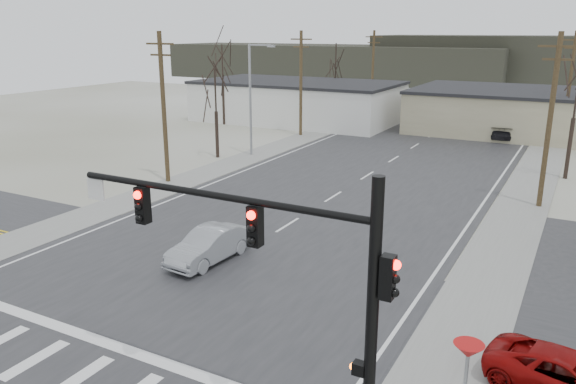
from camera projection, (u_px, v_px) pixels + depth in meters
name	position (u px, v px, depth m)	size (l,w,h in m)	color
ground	(196.00, 283.00, 23.20)	(140.00, 140.00, 0.00)	silver
main_road	(339.00, 193.00, 35.87)	(18.00, 110.00, 0.05)	#28282B
cross_road	(196.00, 282.00, 23.19)	(90.00, 10.00, 0.04)	#28282B
sidewalk_left	(242.00, 160.00, 44.93)	(3.00, 90.00, 0.06)	gray
sidewalk_right	(526.00, 196.00, 35.26)	(3.00, 90.00, 0.06)	gray
traffic_signal_mast	(296.00, 271.00, 13.05)	(8.95, 0.43, 7.20)	black
fire_hydrant	(142.00, 192.00, 34.48)	(0.24, 0.24, 0.87)	#A50C0C
yield_sign	(468.00, 354.00, 14.42)	(0.80, 0.80, 2.35)	gray
building_left_far	(297.00, 101.00, 63.67)	(22.30, 12.30, 4.50)	silver
building_right_far	(550.00, 113.00, 55.23)	(26.30, 14.30, 4.30)	tan
upole_left_b	(164.00, 106.00, 37.13)	(2.20, 0.30, 10.00)	#4E3D24
upole_left_c	(301.00, 82.00, 54.03)	(2.20, 0.30, 10.00)	#4E3D24
upole_left_d	(373.00, 69.00, 70.94)	(2.20, 0.30, 10.00)	#4E3D24
upole_right_a	(550.00, 119.00, 31.71)	(2.20, 0.30, 10.00)	#4E3D24
upole_right_b	(569.00, 86.00, 50.31)	(2.20, 0.30, 10.00)	#4E3D24
streetlight_main	(252.00, 94.00, 45.30)	(2.40, 0.25, 9.00)	gray
tree_left_near	(215.00, 93.00, 44.57)	(3.30, 3.30, 7.35)	#31231E
tree_left_far	(336.00, 63.00, 66.71)	(3.96, 3.96, 8.82)	#31231E
tree_left_mid	(222.00, 66.00, 60.21)	(3.96, 3.96, 8.82)	#31231E
hill_left	(332.00, 63.00, 115.94)	(70.00, 18.00, 7.00)	#333026
sedan_crossing	(209.00, 245.00, 25.13)	(1.57, 4.51, 1.48)	gray
car_far_a	(503.00, 131.00, 53.25)	(2.10, 5.17, 1.50)	black
car_far_b	(405.00, 110.00, 68.15)	(1.53, 3.80, 1.29)	black
car_parked_red	(569.00, 376.00, 15.83)	(2.09, 4.53, 1.26)	maroon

